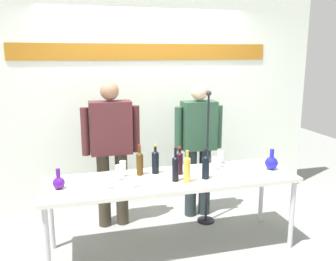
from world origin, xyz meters
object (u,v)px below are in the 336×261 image
microphone_stand (207,180)px  presenter_right (198,142)px  wine_glass_left_1 (118,170)px  wine_glass_right_2 (221,155)px  wine_glass_left_0 (106,178)px  wine_bottle_1 (187,168)px  wine_bottle_3 (155,161)px  wine_bottle_5 (180,162)px  decanter_blue_left (59,182)px  decanter_blue_right (271,162)px  wine_glass_left_3 (123,165)px  wine_bottle_4 (140,163)px  display_table (172,183)px  presenter_left (111,145)px  wine_glass_right_0 (215,161)px  wine_bottle_0 (175,167)px  wine_glass_right_1 (220,158)px  wine_bottle_2 (206,166)px  wine_glass_left_2 (133,176)px

microphone_stand → presenter_right: bearing=98.5°
wine_glass_left_1 → wine_glass_right_2: wine_glass_left_1 is taller
wine_glass_left_0 → wine_bottle_1: bearing=-1.6°
wine_bottle_3 → wine_bottle_5: 0.25m
decanter_blue_left → decanter_blue_right: size_ratio=0.87×
wine_glass_left_3 → wine_bottle_4: bearing=2.9°
wine_bottle_4 → wine_bottle_5: bearing=-11.6°
decanter_blue_left → microphone_stand: microphone_stand is taller
display_table → wine_bottle_4: size_ratio=7.88×
presenter_left → wine_bottle_3: (0.39, -0.50, -0.07)m
wine_glass_right_0 → presenter_right: bearing=88.4°
display_table → wine_bottle_1: 0.27m
wine_bottle_0 → wine_glass_right_1: wine_bottle_0 is taller
wine_glass_left_1 → wine_bottle_4: bearing=23.7°
wine_bottle_1 → wine_glass_right_2: wine_bottle_1 is taller
wine_bottle_0 → wine_bottle_1: wine_bottle_0 is taller
display_table → wine_glass_right_1: (0.58, 0.18, 0.16)m
presenter_right → wine_glass_right_1: size_ratio=10.83×
wine_bottle_5 → wine_glass_left_1: 0.62m
decanter_blue_left → wine_glass_right_0: bearing=4.6°
wine_bottle_2 → wine_bottle_4: (-0.60, 0.27, 0.00)m
presenter_left → wine_glass_right_2: presenter_left is taller
display_table → decanter_blue_right: decanter_blue_right is taller
decanter_blue_left → wine_glass_left_3: (0.60, 0.17, 0.05)m
display_table → presenter_left: (-0.51, 0.67, 0.26)m
wine_bottle_2 → wine_glass_left_2: (-0.72, -0.06, -0.02)m
wine_bottle_3 → wine_bottle_2: bearing=-32.7°
decanter_blue_left → wine_glass_right_0: (1.56, 0.13, 0.03)m
wine_glass_left_0 → presenter_right: bearing=34.9°
decanter_blue_left → presenter_left: size_ratio=0.11×
wine_glass_right_2 → decanter_blue_right: bearing=-35.8°
wine_bottle_4 → decanter_blue_right: bearing=-7.6°
wine_bottle_1 → wine_glass_right_0: size_ratio=2.23×
wine_bottle_5 → microphone_stand: 0.68m
wine_glass_right_2 → display_table: bearing=-155.2°
wine_glass_left_0 → microphone_stand: size_ratio=0.10×
wine_glass_left_1 → presenter_left: bearing=89.9°
decanter_blue_left → wine_glass_right_2: bearing=10.5°
display_table → wine_glass_right_0: size_ratio=17.55×
wine_glass_right_1 → wine_glass_left_3: bearing=-178.8°
wine_bottle_5 → wine_glass_left_2: 0.58m
wine_bottle_4 → wine_glass_left_3: bearing=-177.1°
decanter_blue_right → wine_bottle_2: size_ratio=0.72×
wine_bottle_5 → wine_glass_right_1: size_ratio=1.91×
wine_bottle_4 → wine_glass_right_2: 0.94m
wine_bottle_2 → wine_glass_left_3: wine_bottle_2 is taller
microphone_stand → wine_glass_left_1: bearing=-159.6°
display_table → wine_glass_left_0: bearing=-167.8°
wine_bottle_1 → wine_bottle_0: bearing=147.7°
decanter_blue_left → wine_bottle_4: bearing=13.3°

